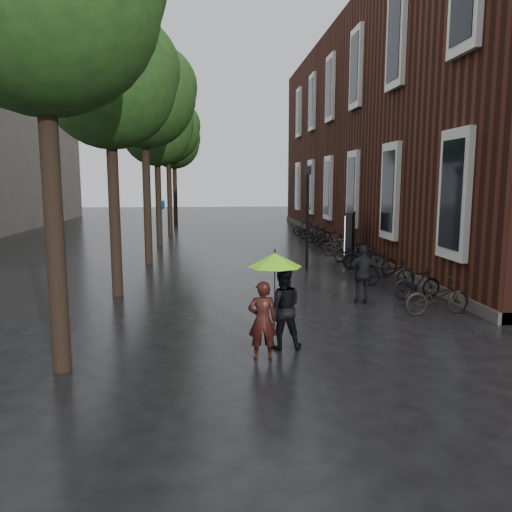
{
  "coord_description": "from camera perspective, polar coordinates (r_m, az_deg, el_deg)",
  "views": [
    {
      "loc": [
        -1.31,
        -7.83,
        3.36
      ],
      "look_at": [
        -0.1,
        5.53,
        1.36
      ],
      "focal_mm": 35.0,
      "sensor_mm": 36.0,
      "label": 1
    }
  ],
  "objects": [
    {
      "name": "parked_bicycles",
      "position": [
        21.74,
        10.58,
        0.7
      ],
      "size": [
        2.1,
        19.41,
        1.0
      ],
      "color": "black",
      "rests_on": "ground"
    },
    {
      "name": "lime_umbrella",
      "position": [
        9.6,
        2.17,
        -0.45
      ],
      "size": [
        1.05,
        1.05,
        1.56
      ],
      "rotation": [
        0.0,
        0.0,
        -0.15
      ],
      "color": "black",
      "rests_on": "ground"
    },
    {
      "name": "brick_building",
      "position": [
        29.85,
        18.58,
        13.13
      ],
      "size": [
        10.2,
        33.2,
        12.0
      ],
      "color": "#38160F",
      "rests_on": "ground"
    },
    {
      "name": "ad_lightbox",
      "position": [
        22.13,
        10.65,
        2.31
      ],
      "size": [
        0.31,
        1.36,
        2.05
      ],
      "rotation": [
        0.0,
        0.0,
        -0.38
      ],
      "color": "black",
      "rests_on": "ground"
    },
    {
      "name": "pedestrian_walking",
      "position": [
        14.09,
        12.13,
        -2.09
      ],
      "size": [
        1.01,
        0.53,
        1.64
      ],
      "primitive_type": "imported",
      "rotation": [
        0.0,
        0.0,
        3.0
      ],
      "color": "black",
      "rests_on": "ground"
    },
    {
      "name": "ground",
      "position": [
        8.62,
        4.11,
        -14.47
      ],
      "size": [
        120.0,
        120.0,
        0.0
      ],
      "primitive_type": "plane",
      "color": "black"
    },
    {
      "name": "street_trees",
      "position": [
        24.08,
        -11.98,
        15.42
      ],
      "size": [
        4.33,
        34.03,
        8.91
      ],
      "color": "black",
      "rests_on": "ground"
    },
    {
      "name": "person_burgundy",
      "position": [
        9.51,
        0.74,
        -7.38
      ],
      "size": [
        0.57,
        0.38,
        1.52
      ],
      "primitive_type": "imported",
      "rotation": [
        0.0,
        0.0,
        3.11
      ],
      "color": "black",
      "rests_on": "ground"
    },
    {
      "name": "lamp_post",
      "position": [
        19.11,
        5.91,
        5.55
      ],
      "size": [
        0.2,
        0.2,
        3.94
      ],
      "rotation": [
        0.0,
        0.0,
        0.19
      ],
      "color": "black",
      "rests_on": "ground"
    },
    {
      "name": "cycle_sign",
      "position": [
        25.24,
        -10.64,
        4.4
      ],
      "size": [
        0.13,
        0.45,
        2.45
      ],
      "rotation": [
        0.0,
        0.0,
        -0.25
      ],
      "color": "#262628",
      "rests_on": "ground"
    },
    {
      "name": "person_black",
      "position": [
        10.12,
        3.01,
        -5.91
      ],
      "size": [
        0.83,
        0.65,
        1.69
      ],
      "primitive_type": "imported",
      "rotation": [
        0.0,
        0.0,
        3.13
      ],
      "color": "black",
      "rests_on": "ground"
    }
  ]
}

